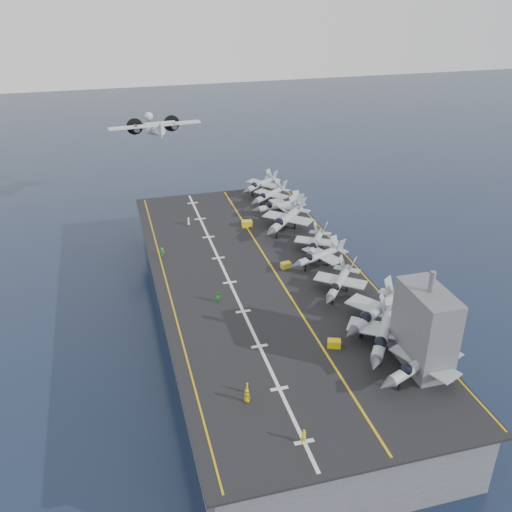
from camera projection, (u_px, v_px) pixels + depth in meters
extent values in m
plane|color=#142135|center=(261.00, 326.00, 108.80)|extent=(500.00, 500.00, 0.00)
cube|color=#56595E|center=(262.00, 303.00, 106.52)|extent=(36.00, 90.00, 10.00)
cube|color=black|center=(262.00, 279.00, 104.16)|extent=(38.00, 92.00, 0.40)
cube|color=gold|center=(277.00, 276.00, 104.76)|extent=(0.35, 90.00, 0.02)
cube|color=silver|center=(230.00, 282.00, 102.66)|extent=(0.50, 90.00, 0.02)
cube|color=gold|center=(169.00, 291.00, 100.08)|extent=(0.25, 90.00, 0.02)
cube|color=gold|center=(355.00, 266.00, 108.39)|extent=(0.25, 90.00, 0.02)
imported|color=gold|center=(247.00, 396.00, 74.15)|extent=(1.36, 1.48, 2.05)
imported|color=yellow|center=(247.00, 388.00, 75.82)|extent=(0.68, 0.98, 1.59)
imported|color=#1C8E1D|center=(218.00, 297.00, 96.30)|extent=(1.23, 0.91, 1.88)
imported|color=#1C851F|center=(162.00, 252.00, 111.63)|extent=(1.21, 0.94, 1.78)
imported|color=silver|center=(189.00, 221.00, 125.02)|extent=(1.04, 1.24, 1.77)
imported|color=yellow|center=(304.00, 436.00, 67.73)|extent=(1.30, 0.94, 2.04)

